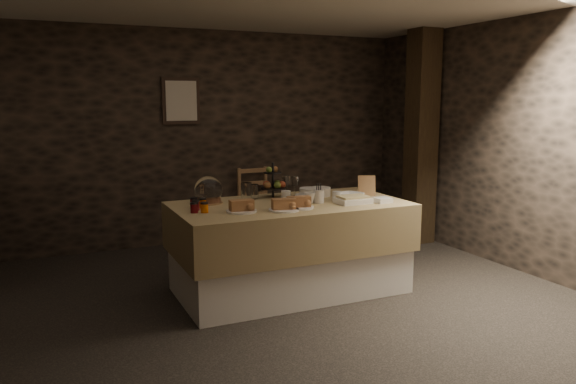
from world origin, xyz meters
name	(u,v)px	position (x,y,z in m)	size (l,w,h in m)	color
ground_plane	(274,308)	(0.00, 0.00, 0.00)	(5.50, 5.00, 0.01)	black
room_shell	(273,125)	(0.00, 0.00, 1.56)	(5.52, 5.02, 2.60)	black
buffet_table	(290,241)	(0.31, 0.35, 0.48)	(2.11, 1.12, 0.83)	white
chair	(257,208)	(0.73, 2.28, 0.40)	(0.45, 0.43, 0.71)	brown
timber_column	(421,138)	(2.55, 1.37, 1.30)	(0.30, 0.30, 2.60)	black
framed_picture	(181,101)	(-0.15, 2.47, 1.75)	(0.45, 0.04, 0.55)	#302119
plate_stack_a	(309,193)	(0.58, 0.50, 0.88)	(0.19, 0.19, 0.10)	white
plate_stack_b	(320,192)	(0.74, 0.57, 0.88)	(0.20, 0.20, 0.09)	white
cutlery_holder	(319,196)	(0.56, 0.26, 0.89)	(0.10, 0.10, 0.12)	white
cup_a	(301,199)	(0.39, 0.29, 0.88)	(0.11, 0.11, 0.09)	white
cup_b	(309,198)	(0.46, 0.26, 0.88)	(0.11, 0.11, 0.10)	white
mug_c	(286,196)	(0.32, 0.47, 0.88)	(0.09, 0.09, 0.10)	white
mug_d	(337,196)	(0.75, 0.27, 0.88)	(0.08, 0.08, 0.09)	white
bowl	(350,196)	(0.92, 0.31, 0.86)	(0.24, 0.24, 0.06)	white
cake_dome	(208,192)	(-0.37, 0.66, 0.94)	(0.26, 0.26, 0.26)	brown
fruit_stand	(274,184)	(0.29, 0.69, 0.97)	(0.24, 0.24, 0.34)	black
bread_platter_left	(242,207)	(-0.23, 0.14, 0.87)	(0.26, 0.26, 0.11)	white
bread_platter_center	(284,206)	(0.11, 0.05, 0.87)	(0.26, 0.26, 0.11)	white
bread_platter_right	(299,204)	(0.28, 0.09, 0.87)	(0.26, 0.26, 0.11)	white
jam_jars	(198,206)	(-0.54, 0.37, 0.87)	(0.18, 0.32, 0.07)	#5C0A10
tart_dish	(353,200)	(0.83, 0.10, 0.87)	(0.30, 0.22, 0.07)	white
square_dish	(383,200)	(1.10, 0.02, 0.86)	(0.14, 0.14, 0.04)	white
menu_frame	(367,187)	(1.16, 0.40, 0.92)	(0.17, 0.02, 0.22)	brown
storage_jar_a	(246,191)	(0.01, 0.69, 0.91)	(0.10, 0.10, 0.16)	white
storage_jar_b	(254,192)	(0.09, 0.69, 0.90)	(0.09, 0.09, 0.14)	white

